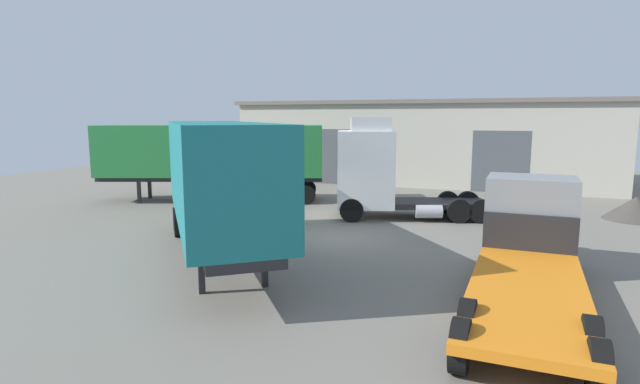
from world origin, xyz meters
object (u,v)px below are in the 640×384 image
object	(u,v)px
gravel_pile	(636,208)
flatbed_truck_grey	(529,236)
tractor_unit_white	(376,171)
container_trailer_blue	(212,153)
oil_drum	(549,238)
container_trailer_red	(217,173)

from	to	relation	value
gravel_pile	flatbed_truck_grey	bearing A→B (deg)	-112.86
flatbed_truck_grey	gravel_pile	size ratio (longest dim) A/B	3.37
tractor_unit_white	container_trailer_blue	world-z (taller)	tractor_unit_white
container_trailer_blue	gravel_pile	distance (m)	19.92
container_trailer_blue	tractor_unit_white	bearing A→B (deg)	151.68
container_trailer_blue	oil_drum	xyz separation A→B (m)	(15.93, -4.51, -2.10)
tractor_unit_white	container_trailer_blue	distance (m)	9.19
tractor_unit_white	oil_drum	xyz separation A→B (m)	(6.82, -3.43, -1.62)
oil_drum	tractor_unit_white	bearing A→B (deg)	153.30
flatbed_truck_grey	gravel_pile	world-z (taller)	flatbed_truck_grey
oil_drum	container_trailer_red	bearing A→B (deg)	-154.14
tractor_unit_white	flatbed_truck_grey	distance (m)	9.32
flatbed_truck_grey	container_trailer_blue	world-z (taller)	container_trailer_blue
flatbed_truck_grey	gravel_pile	xyz separation A→B (m)	(4.43, 10.51, -0.76)
flatbed_truck_grey	gravel_pile	distance (m)	11.43
tractor_unit_white	container_trailer_red	bearing A→B (deg)	51.98
container_trailer_blue	gravel_pile	bearing A→B (deg)	165.51
flatbed_truck_grey	gravel_pile	bearing A→B (deg)	-21.84
oil_drum	container_trailer_blue	bearing A→B (deg)	164.21
flatbed_truck_grey	container_trailer_blue	xyz separation A→B (m)	(-15.23, 8.06, 1.27)
container_trailer_red	gravel_pile	size ratio (longest dim) A/B	3.77
container_trailer_red	flatbed_truck_grey	distance (m)	9.11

